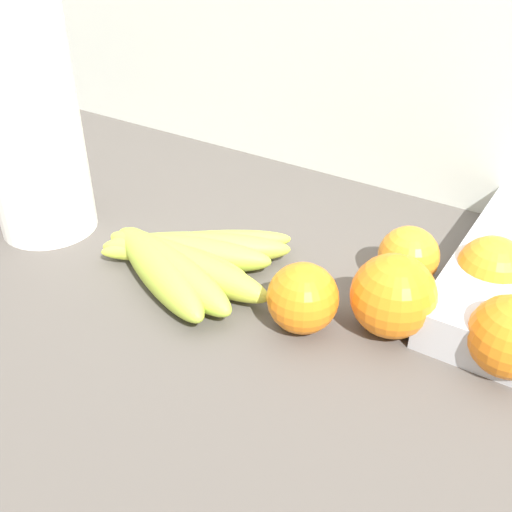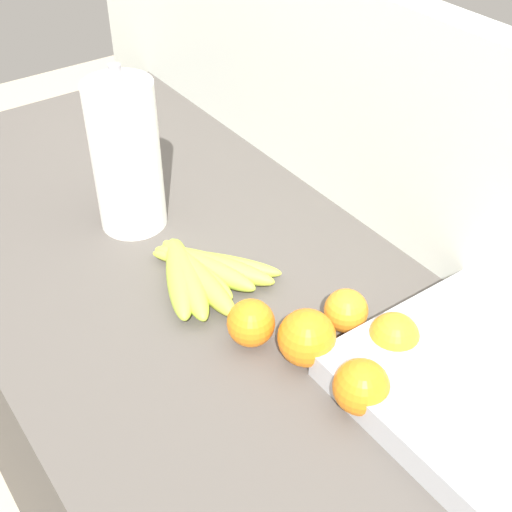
% 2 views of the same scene
% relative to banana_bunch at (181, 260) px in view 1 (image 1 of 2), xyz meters
% --- Properties ---
extents(wall_back, '(1.99, 0.06, 1.30)m').
position_rel_banana_bunch_xyz_m(wall_back, '(0.03, 0.35, -0.28)').
color(wall_back, silver).
rests_on(wall_back, ground).
extents(banana_bunch, '(0.22, 0.21, 0.04)m').
position_rel_banana_bunch_xyz_m(banana_bunch, '(0.00, 0.00, 0.00)').
color(banana_bunch, '#ABC63F').
rests_on(banana_bunch, counter).
extents(orange_back_right, '(0.07, 0.07, 0.07)m').
position_rel_banana_bunch_xyz_m(orange_back_right, '(0.29, 0.14, 0.02)').
color(orange_back_right, orange).
rests_on(orange_back_right, counter).
extents(orange_right, '(0.08, 0.08, 0.08)m').
position_rel_banana_bunch_xyz_m(orange_right, '(0.23, 0.04, 0.02)').
color(orange_right, orange).
rests_on(orange_right, counter).
extents(orange_back_left, '(0.07, 0.07, 0.07)m').
position_rel_banana_bunch_xyz_m(orange_back_left, '(0.34, 0.04, 0.02)').
color(orange_back_left, orange).
rests_on(orange_back_left, counter).
extents(orange_front, '(0.07, 0.07, 0.07)m').
position_rel_banana_bunch_xyz_m(orange_front, '(0.21, 0.12, 0.01)').
color(orange_front, orange).
rests_on(orange_front, counter).
extents(orange_center, '(0.07, 0.07, 0.07)m').
position_rel_banana_bunch_xyz_m(orange_center, '(0.16, -0.01, 0.02)').
color(orange_center, orange).
rests_on(orange_center, counter).
extents(paper_towel_roll, '(0.12, 0.12, 0.29)m').
position_rel_banana_bunch_xyz_m(paper_towel_roll, '(-0.21, -0.01, 0.11)').
color(paper_towel_roll, white).
rests_on(paper_towel_roll, counter).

